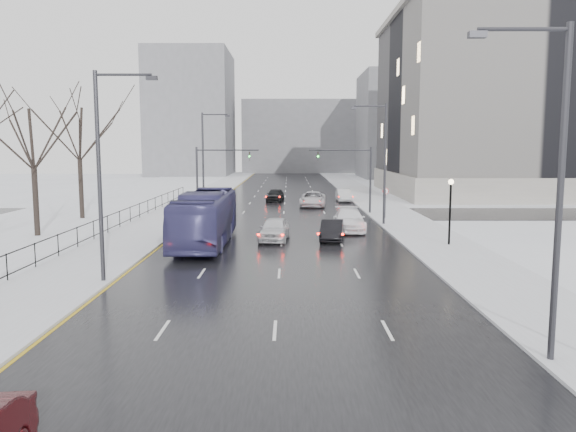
{
  "coord_description": "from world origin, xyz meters",
  "views": [
    {
      "loc": [
        0.5,
        -6.28,
        6.52
      ],
      "look_at": [
        0.45,
        26.22,
        2.5
      ],
      "focal_mm": 35.0,
      "sensor_mm": 36.0,
      "label": 1
    }
  ],
  "objects_px": {
    "streetlight_l_far": "(205,156)",
    "mast_signal_left": "(208,172)",
    "streetlight_l_near": "(104,166)",
    "sedan_right_near": "(332,230)",
    "streetlight_r_near": "(553,178)",
    "tree_park_e": "(82,219)",
    "streetlight_r_mid": "(382,158)",
    "mast_signal_right": "(359,172)",
    "sedan_center_far": "(275,195)",
    "no_uturn_sign": "(386,194)",
    "sedan_center_near": "(275,229)",
    "sedan_right_cross": "(313,199)",
    "sedan_right_far": "(349,220)",
    "sedan_right_distant": "(344,195)",
    "bus": "(205,218)",
    "lamppost_r_mid": "(450,202)",
    "tree_park_d": "(38,237)"
  },
  "relations": [
    {
      "from": "tree_park_e",
      "to": "tree_park_d",
      "type": "bearing_deg",
      "value": -87.71
    },
    {
      "from": "streetlight_l_far",
      "to": "bus",
      "type": "xyz_separation_m",
      "value": [
        3.1,
        -21.23,
        -3.81
      ]
    },
    {
      "from": "streetlight_l_near",
      "to": "tree_park_e",
      "type": "bearing_deg",
      "value": 112.69
    },
    {
      "from": "sedan_right_distant",
      "to": "sedan_center_far",
      "type": "bearing_deg",
      "value": 177.83
    },
    {
      "from": "streetlight_r_near",
      "to": "lamppost_r_mid",
      "type": "distance_m",
      "value": 20.38
    },
    {
      "from": "streetlight_r_mid",
      "to": "sedan_right_far",
      "type": "bearing_deg",
      "value": -133.66
    },
    {
      "from": "tree_park_e",
      "to": "streetlight_r_mid",
      "type": "relative_size",
      "value": 1.35
    },
    {
      "from": "no_uturn_sign",
      "to": "sedan_right_near",
      "type": "xyz_separation_m",
      "value": [
        -5.7,
        -11.7,
        -1.55
      ]
    },
    {
      "from": "mast_signal_right",
      "to": "sedan_right_cross",
      "type": "height_order",
      "value": "mast_signal_right"
    },
    {
      "from": "streetlight_l_far",
      "to": "mast_signal_right",
      "type": "bearing_deg",
      "value": -14.48
    },
    {
      "from": "sedan_center_near",
      "to": "no_uturn_sign",
      "type": "bearing_deg",
      "value": 55.89
    },
    {
      "from": "streetlight_l_far",
      "to": "sedan_right_near",
      "type": "distance_m",
      "value": 23.41
    },
    {
      "from": "sedan_right_cross",
      "to": "mast_signal_right",
      "type": "bearing_deg",
      "value": -52.55
    },
    {
      "from": "mast_signal_left",
      "to": "sedan_center_near",
      "type": "distance_m",
      "value": 17.48
    },
    {
      "from": "streetlight_r_near",
      "to": "streetlight_r_mid",
      "type": "bearing_deg",
      "value": 90.0
    },
    {
      "from": "tree_park_d",
      "to": "streetlight_l_near",
      "type": "height_order",
      "value": "streetlight_l_near"
    },
    {
      "from": "streetlight_l_far",
      "to": "mast_signal_left",
      "type": "height_order",
      "value": "streetlight_l_far"
    },
    {
      "from": "streetlight_r_near",
      "to": "streetlight_l_near",
      "type": "height_order",
      "value": "same"
    },
    {
      "from": "sedan_right_cross",
      "to": "sedan_center_far",
      "type": "distance_m",
      "value": 7.12
    },
    {
      "from": "streetlight_r_near",
      "to": "streetlight_l_far",
      "type": "bearing_deg",
      "value": 111.25
    },
    {
      "from": "streetlight_l_near",
      "to": "sedan_right_cross",
      "type": "distance_m",
      "value": 36.73
    },
    {
      "from": "tree_park_d",
      "to": "sedan_right_far",
      "type": "xyz_separation_m",
      "value": [
        22.97,
        2.86,
        0.88
      ]
    },
    {
      "from": "tree_park_e",
      "to": "streetlight_l_near",
      "type": "relative_size",
      "value": 1.35
    },
    {
      "from": "streetlight_r_near",
      "to": "sedan_right_cross",
      "type": "relative_size",
      "value": 1.72
    },
    {
      "from": "streetlight_l_near",
      "to": "sedan_right_near",
      "type": "relative_size",
      "value": 2.32
    },
    {
      "from": "lamppost_r_mid",
      "to": "mast_signal_left",
      "type": "distance_m",
      "value": 25.71
    },
    {
      "from": "tree_park_d",
      "to": "sedan_right_near",
      "type": "xyz_separation_m",
      "value": [
        21.3,
        -1.7,
        0.75
      ]
    },
    {
      "from": "streetlight_r_near",
      "to": "sedan_center_far",
      "type": "relative_size",
      "value": 2.19
    },
    {
      "from": "bus",
      "to": "sedan_center_near",
      "type": "height_order",
      "value": "bus"
    },
    {
      "from": "streetlight_r_near",
      "to": "sedan_right_distant",
      "type": "relative_size",
      "value": 2.21
    },
    {
      "from": "tree_park_e",
      "to": "sedan_right_cross",
      "type": "xyz_separation_m",
      "value": [
        21.31,
        10.63,
        0.85
      ]
    },
    {
      "from": "streetlight_r_near",
      "to": "lamppost_r_mid",
      "type": "height_order",
      "value": "streetlight_r_near"
    },
    {
      "from": "sedan_center_near",
      "to": "sedan_right_near",
      "type": "relative_size",
      "value": 1.09
    },
    {
      "from": "streetlight_l_far",
      "to": "tree_park_e",
      "type": "bearing_deg",
      "value": -141.43
    },
    {
      "from": "sedan_right_near",
      "to": "bus",
      "type": "bearing_deg",
      "value": -162.7
    },
    {
      "from": "streetlight_l_far",
      "to": "no_uturn_sign",
      "type": "distance_m",
      "value": 19.41
    },
    {
      "from": "streetlight_r_mid",
      "to": "streetlight_r_near",
      "type": "bearing_deg",
      "value": -90.0
    },
    {
      "from": "sedan_center_near",
      "to": "sedan_right_distant",
      "type": "height_order",
      "value": "sedan_center_near"
    },
    {
      "from": "lamppost_r_mid",
      "to": "mast_signal_left",
      "type": "xyz_separation_m",
      "value": [
        -18.33,
        18.0,
        1.16
      ]
    },
    {
      "from": "streetlight_r_near",
      "to": "sedan_right_cross",
      "type": "distance_m",
      "value": 45.17
    },
    {
      "from": "streetlight_r_near",
      "to": "streetlight_r_mid",
      "type": "relative_size",
      "value": 1.0
    },
    {
      "from": "sedan_center_far",
      "to": "no_uturn_sign",
      "type": "bearing_deg",
      "value": -51.65
    },
    {
      "from": "sedan_right_distant",
      "to": "sedan_right_near",
      "type": "bearing_deg",
      "value": -98.33
    },
    {
      "from": "streetlight_l_far",
      "to": "sedan_right_far",
      "type": "relative_size",
      "value": 1.72
    },
    {
      "from": "streetlight_r_mid",
      "to": "mast_signal_left",
      "type": "relative_size",
      "value": 1.54
    },
    {
      "from": "mast_signal_left",
      "to": "bus",
      "type": "bearing_deg",
      "value": -82.52
    },
    {
      "from": "streetlight_r_mid",
      "to": "sedan_right_near",
      "type": "bearing_deg",
      "value": -121.23
    },
    {
      "from": "lamppost_r_mid",
      "to": "mast_signal_right",
      "type": "relative_size",
      "value": 0.66
    },
    {
      "from": "streetlight_r_mid",
      "to": "no_uturn_sign",
      "type": "bearing_deg",
      "value": 75.52
    },
    {
      "from": "tree_park_e",
      "to": "streetlight_l_near",
      "type": "bearing_deg",
      "value": -67.31
    }
  ]
}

